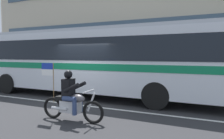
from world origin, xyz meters
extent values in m
plane|color=#2B2B2D|center=(0.00, 0.00, 0.00)|extent=(60.00, 60.00, 0.00)
cube|color=#A39E93|center=(0.00, 5.10, 0.07)|extent=(28.00, 3.80, 0.15)
cube|color=silver|center=(0.00, -0.60, 0.00)|extent=(26.60, 0.14, 0.01)
cube|color=#B2A893|center=(0.00, 7.40, 5.56)|extent=(28.00, 0.80, 11.12)
cube|color=#384C60|center=(0.00, 6.96, 3.89)|extent=(25.76, 0.10, 1.40)
cube|color=silver|center=(-0.55, 1.20, 1.73)|extent=(13.41, 2.70, 2.70)
cube|color=black|center=(-0.55, 1.20, 2.28)|extent=(12.34, 2.73, 0.96)
cube|color=#0F7247|center=(-0.55, 1.20, 1.53)|extent=(13.14, 2.72, 0.28)
cube|color=#ADB1BA|center=(-0.55, 1.20, 3.14)|extent=(13.14, 2.57, 0.16)
cylinder|color=black|center=(-4.70, 0.02, 0.52)|extent=(1.04, 0.30, 1.04)
cylinder|color=black|center=(3.13, 0.02, 0.52)|extent=(1.04, 0.30, 1.04)
torus|color=black|center=(1.81, -2.36, 0.34)|extent=(0.69, 0.12, 0.69)
torus|color=black|center=(0.36, -2.42, 0.34)|extent=(0.69, 0.12, 0.69)
cube|color=silver|center=(1.03, -2.39, 0.44)|extent=(0.65, 0.31, 0.36)
ellipsoid|color=#59565B|center=(1.28, -2.38, 0.72)|extent=(0.49, 0.30, 0.24)
cube|color=black|center=(0.83, -2.40, 0.69)|extent=(0.57, 0.28, 0.12)
cylinder|color=silver|center=(1.75, -2.36, 0.65)|extent=(0.28, 0.07, 0.58)
cylinder|color=silver|center=(1.67, -2.37, 0.96)|extent=(0.07, 0.64, 0.04)
cylinder|color=silver|center=(0.74, -2.56, 0.39)|extent=(0.55, 0.11, 0.09)
cube|color=black|center=(0.96, -2.39, 1.02)|extent=(0.29, 0.37, 0.56)
sphere|color=black|center=(0.96, -2.39, 1.44)|extent=(0.26, 0.26, 0.26)
cylinder|color=navy|center=(1.10, -2.21, 0.72)|extent=(0.43, 0.17, 0.15)
cylinder|color=navy|center=(1.28, -2.20, 0.48)|extent=(0.13, 0.13, 0.46)
cylinder|color=navy|center=(1.11, -2.57, 0.72)|extent=(0.43, 0.17, 0.15)
cylinder|color=navy|center=(1.29, -2.56, 0.48)|extent=(0.13, 0.13, 0.46)
cylinder|color=black|center=(1.20, -2.18, 1.06)|extent=(0.52, 0.13, 0.32)
cylinder|color=black|center=(1.21, -2.58, 1.06)|extent=(0.52, 0.13, 0.32)
cylinder|color=olive|center=(0.41, -2.42, 1.15)|extent=(0.02, 0.02, 1.25)
cube|color=#1933A5|center=(0.18, -2.43, 1.68)|extent=(0.44, 0.04, 0.20)
cube|color=white|center=(0.18, -2.43, 1.47)|extent=(0.44, 0.04, 0.20)
cylinder|color=gold|center=(0.60, 3.87, 0.44)|extent=(0.22, 0.22, 0.58)
sphere|color=gold|center=(0.60, 3.87, 0.80)|extent=(0.20, 0.20, 0.20)
cylinder|color=gold|center=(0.60, 3.73, 0.47)|extent=(0.09, 0.10, 0.09)
camera|label=1|loc=(4.78, -7.58, 2.03)|focal=33.15mm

